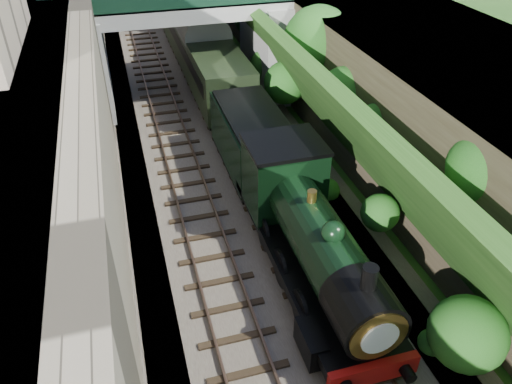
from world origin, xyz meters
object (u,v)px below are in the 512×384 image
tender (253,144)px  road_bridge (203,30)px  locomotive (311,237)px  tree (319,43)px

tender → road_bridge: bearing=91.5°
road_bridge → locomotive: size_ratio=1.56×
tree → tender: size_ratio=1.10×
tree → tender: 6.93m
locomotive → tree: bearing=67.6°
tree → locomotive: 12.68m
road_bridge → locomotive: 17.34m
tree → locomotive: bearing=-112.4°
locomotive → tender: 7.37m
tender → tree: bearing=40.9°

